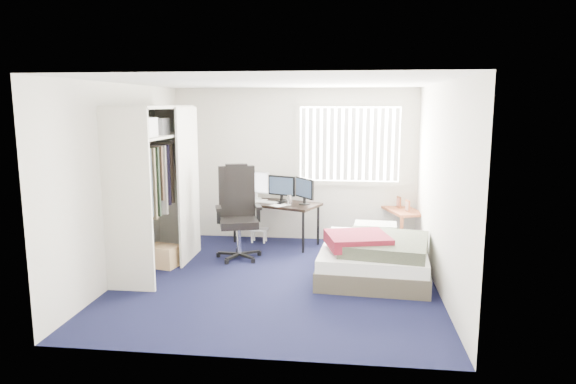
% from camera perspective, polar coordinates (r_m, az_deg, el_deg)
% --- Properties ---
extents(ground, '(4.20, 4.20, 0.00)m').
position_cam_1_polar(ground, '(6.73, -1.25, -9.69)').
color(ground, black).
rests_on(ground, ground).
extents(room_shell, '(4.20, 4.20, 4.20)m').
position_cam_1_polar(room_shell, '(6.39, -1.30, 3.18)').
color(room_shell, silver).
rests_on(room_shell, ground).
extents(window_assembly, '(1.72, 0.09, 1.32)m').
position_cam_1_polar(window_assembly, '(8.35, 6.85, 5.28)').
color(window_assembly, white).
rests_on(window_assembly, ground).
extents(closet, '(0.64, 1.84, 2.22)m').
position_cam_1_polar(closet, '(7.09, -14.49, 2.24)').
color(closet, beige).
rests_on(closet, ground).
extents(desk, '(1.52, 1.12, 1.14)m').
position_cam_1_polar(desk, '(8.26, -1.25, -0.85)').
color(desk, black).
rests_on(desk, ground).
extents(office_chair, '(0.80, 0.80, 1.37)m').
position_cam_1_polar(office_chair, '(7.60, -5.56, -3.33)').
color(office_chair, black).
rests_on(office_chair, ground).
extents(footstool, '(0.29, 0.24, 0.23)m').
position_cam_1_polar(footstool, '(8.46, -3.25, -4.42)').
color(footstool, white).
rests_on(footstool, ground).
extents(nightstand, '(0.69, 0.96, 0.77)m').
position_cam_1_polar(nightstand, '(8.35, 12.54, -2.33)').
color(nightstand, brown).
rests_on(nightstand, ground).
extents(bed, '(1.51, 1.93, 0.61)m').
position_cam_1_polar(bed, '(6.96, 9.58, -6.88)').
color(bed, '#433D30').
rests_on(bed, ground).
extents(pine_box, '(0.46, 0.38, 0.30)m').
position_cam_1_polar(pine_box, '(7.41, -13.70, -6.93)').
color(pine_box, tan).
rests_on(pine_box, ground).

